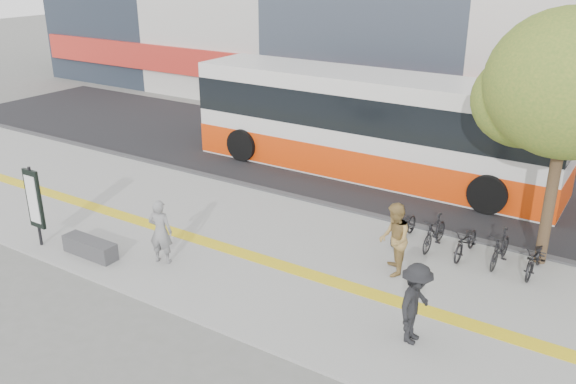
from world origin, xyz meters
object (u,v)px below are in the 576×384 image
Objects in this scene: seated_woman at (161,232)px; pedestrian_tan at (394,239)px; bench at (90,247)px; street_tree at (570,86)px; pedestrian_dark at (415,304)px; bus at (370,127)px; signboard at (34,200)px.

pedestrian_tan is (5.09, 2.60, 0.06)m from seated_woman.
bench is 0.25× the size of street_tree.
street_tree is 3.68× the size of pedestrian_dark.
bus is at bearing 71.72° from bench.
street_tree is 3.49× the size of pedestrian_tan.
bus is at bearing 31.32° from pedestrian_dark.
street_tree is (11.38, 6.33, 3.15)m from signboard.
bus is 7.22× the size of pedestrian_tan.
street_tree is at bearing 105.76° from pedestrian_tan.
bus is at bearing 64.36° from signboard.
bench is 2.05m from seated_woman.
seated_woman is (-1.40, -8.95, -0.78)m from bus.
bus is (4.80, 10.01, 0.33)m from signboard.
street_tree is 8.05m from bus.
pedestrian_dark is (6.56, 0.26, 0.02)m from seated_woman.
bench is 1.94m from signboard.
street_tree is at bearing -164.42° from seated_woman.
pedestrian_dark is (8.36, 1.02, 0.63)m from bench.
bus reaches higher than seated_woman.
pedestrian_tan is 2.76m from pedestrian_dark.
signboard reaches higher than pedestrian_tan.
bus is at bearing 150.78° from street_tree.
street_tree reaches higher than pedestrian_tan.
bench is 0.93× the size of pedestrian_dark.
street_tree reaches higher than signboard.
bus is 10.13m from pedestrian_dark.
street_tree reaches higher than pedestrian_dark.
pedestrian_tan reaches higher than pedestrian_dark.
seated_woman is 6.57m from pedestrian_dark.
signboard is 1.22× the size of pedestrian_tan.
pedestrian_tan reaches higher than bench.
bus reaches higher than pedestrian_dark.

